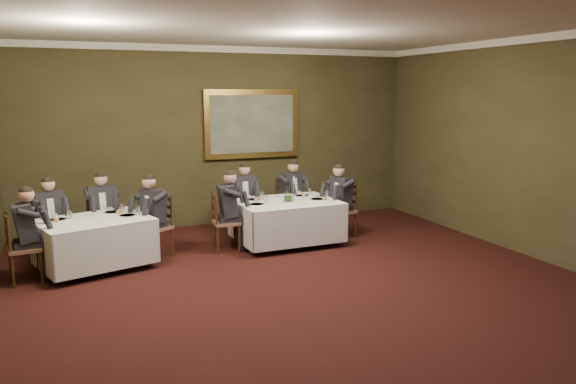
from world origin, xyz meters
TOP-DOWN VIEW (x-y plane):
  - ground at (0.00, 0.00)m, footprint 10.00×10.00m
  - ceiling at (0.00, 0.00)m, footprint 8.00×10.00m
  - back_wall at (0.00, 5.00)m, footprint 8.00×0.10m
  - crown_molding at (0.00, 0.00)m, footprint 8.00×10.00m
  - table_main at (0.61, 3.05)m, footprint 1.80×1.40m
  - table_second at (-2.59, 2.80)m, footprint 1.85×1.60m
  - chair_main_backleft at (0.11, 3.94)m, footprint 0.47×0.45m
  - diner_main_backleft at (0.11, 3.93)m, footprint 0.44×0.51m
  - chair_main_backright at (1.05, 3.97)m, footprint 0.54×0.53m
  - diner_main_backright at (1.05, 3.96)m, footprint 0.52×0.58m
  - chair_main_endleft at (-0.50, 3.02)m, footprint 0.45×0.47m
  - diner_main_endleft at (-0.49, 3.02)m, footprint 0.51×0.44m
  - chair_main_endright at (1.72, 3.10)m, footprint 0.51×0.53m
  - diner_main_endright at (1.71, 3.09)m, footprint 0.56×0.50m
  - chair_sec_backleft at (-3.22, 3.45)m, footprint 0.56×0.55m
  - diner_sec_backleft at (-3.22, 3.44)m, footprint 0.54×0.59m
  - chair_sec_backright at (-2.42, 3.69)m, footprint 0.49×0.47m
  - diner_sec_backright at (-2.42, 3.68)m, footprint 0.45×0.52m
  - chair_sec_endright at (-1.64, 3.09)m, footprint 0.59×0.59m
  - diner_sec_endright at (-1.65, 3.08)m, footprint 0.62×0.59m
  - chair_sec_endleft at (-3.54, 2.51)m, footprint 0.48×0.50m
  - diner_sec_endleft at (-3.53, 2.51)m, footprint 0.53×0.47m
  - centerpiece at (0.62, 2.97)m, footprint 0.26×0.23m
  - candlestick at (0.76, 3.08)m, footprint 0.06×0.06m
  - place_setting_table_main at (0.18, 3.43)m, footprint 0.33×0.31m
  - place_setting_table_second at (-3.03, 3.02)m, footprint 0.33×0.31m
  - painting at (0.61, 4.94)m, footprint 1.95×0.09m

SIDE VIEW (x-z plane):
  - ground at x=0.00m, z-range 0.00..0.00m
  - chair_main_backleft at x=0.11m, z-range -0.22..0.78m
  - chair_main_backright at x=1.05m, z-range -0.22..0.78m
  - chair_main_endleft at x=-0.50m, z-range -0.22..0.78m
  - chair_main_endright at x=1.72m, z-range -0.22..0.78m
  - chair_sec_backleft at x=-3.22m, z-range -0.22..0.78m
  - chair_sec_backright at x=-2.42m, z-range -0.22..0.78m
  - chair_sec_endright at x=-1.64m, z-range -0.22..0.78m
  - chair_sec_endleft at x=-3.54m, z-range -0.22..0.78m
  - table_second at x=-2.59m, z-range 0.12..0.78m
  - table_main at x=0.61m, z-range 0.12..0.78m
  - diner_main_backleft at x=0.11m, z-range -0.16..1.19m
  - diner_main_backright at x=1.05m, z-range -0.16..1.19m
  - diner_main_endleft at x=-0.49m, z-range -0.16..1.19m
  - diner_main_endright at x=1.71m, z-range -0.16..1.19m
  - diner_sec_backleft at x=-3.22m, z-range -0.16..1.19m
  - diner_sec_backright at x=-2.42m, z-range -0.16..1.19m
  - diner_sec_endright at x=-1.65m, z-range -0.16..1.19m
  - diner_sec_endleft at x=-3.53m, z-range -0.16..1.19m
  - place_setting_table_main at x=0.18m, z-range 0.73..0.87m
  - place_setting_table_second at x=-3.03m, z-range 0.73..0.87m
  - centerpiece at x=0.62m, z-range 0.77..1.02m
  - candlestick at x=0.76m, z-range 0.71..1.14m
  - back_wall at x=0.00m, z-range 0.00..3.50m
  - painting at x=0.61m, z-range 1.31..2.68m
  - crown_molding at x=0.00m, z-range 3.38..3.50m
  - ceiling at x=0.00m, z-range 3.45..3.55m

